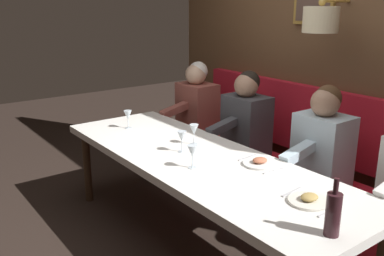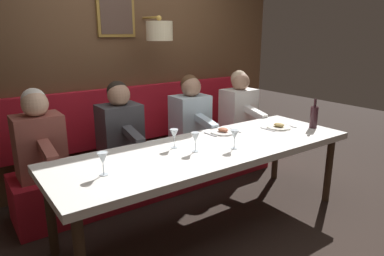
{
  "view_description": "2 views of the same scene",
  "coord_description": "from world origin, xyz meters",
  "px_view_note": "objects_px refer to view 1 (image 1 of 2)",
  "views": [
    {
      "loc": [
        -1.79,
        -2.31,
        1.84
      ],
      "look_at": [
        0.05,
        0.15,
        0.92
      ],
      "focal_mm": 39.77,
      "sensor_mm": 36.0,
      "label": 1
    },
    {
      "loc": [
        -2.22,
        1.77,
        1.7
      ],
      "look_at": [
        0.05,
        0.15,
        0.92
      ],
      "focal_mm": 32.58,
      "sensor_mm": 36.0,
      "label": 2
    }
  ],
  "objects_px": {
    "diner_far": "(197,102)",
    "wine_glass_2": "(182,137)",
    "wine_glass_0": "(194,130)",
    "wine_glass_1": "(128,116)",
    "diner_near": "(323,140)",
    "diner_middle": "(246,117)",
    "wine_glass_3": "(192,152)",
    "wine_bottle": "(333,214)",
    "dining_table": "(199,165)"
  },
  "relations": [
    {
      "from": "diner_far",
      "to": "wine_glass_2",
      "type": "height_order",
      "value": "diner_far"
    },
    {
      "from": "wine_glass_0",
      "to": "wine_glass_1",
      "type": "xyz_separation_m",
      "value": [
        -0.21,
        0.71,
        0.0
      ]
    },
    {
      "from": "diner_near",
      "to": "wine_glass_1",
      "type": "distance_m",
      "value": 1.68
    },
    {
      "from": "wine_glass_0",
      "to": "diner_near",
      "type": "bearing_deg",
      "value": -43.21
    },
    {
      "from": "diner_near",
      "to": "diner_middle",
      "type": "distance_m",
      "value": 0.85
    },
    {
      "from": "wine_glass_1",
      "to": "wine_glass_2",
      "type": "bearing_deg",
      "value": -88.25
    },
    {
      "from": "diner_near",
      "to": "wine_glass_3",
      "type": "relative_size",
      "value": 4.82
    },
    {
      "from": "diner_near",
      "to": "wine_glass_0",
      "type": "relative_size",
      "value": 4.82
    },
    {
      "from": "wine_glass_0",
      "to": "wine_glass_2",
      "type": "relative_size",
      "value": 1.0
    },
    {
      "from": "wine_glass_0",
      "to": "wine_glass_3",
      "type": "bearing_deg",
      "value": -128.24
    },
    {
      "from": "diner_far",
      "to": "wine_glass_1",
      "type": "xyz_separation_m",
      "value": [
        -0.94,
        -0.21,
        0.04
      ]
    },
    {
      "from": "wine_glass_3",
      "to": "wine_bottle",
      "type": "relative_size",
      "value": 0.55
    },
    {
      "from": "dining_table",
      "to": "wine_glass_3",
      "type": "bearing_deg",
      "value": -140.04
    },
    {
      "from": "diner_far",
      "to": "wine_glass_0",
      "type": "height_order",
      "value": "diner_far"
    },
    {
      "from": "diner_far",
      "to": "wine_glass_3",
      "type": "xyz_separation_m",
      "value": [
        -1.04,
        -1.32,
        0.04
      ]
    },
    {
      "from": "wine_glass_1",
      "to": "wine_glass_3",
      "type": "relative_size",
      "value": 1.0
    },
    {
      "from": "diner_far",
      "to": "wine_bottle",
      "type": "relative_size",
      "value": 2.64
    },
    {
      "from": "diner_near",
      "to": "wine_glass_0",
      "type": "xyz_separation_m",
      "value": [
        -0.73,
        0.68,
        0.04
      ]
    },
    {
      "from": "diner_far",
      "to": "wine_glass_0",
      "type": "distance_m",
      "value": 1.18
    },
    {
      "from": "dining_table",
      "to": "wine_glass_1",
      "type": "bearing_deg",
      "value": 93.13
    },
    {
      "from": "dining_table",
      "to": "wine_bottle",
      "type": "height_order",
      "value": "wine_bottle"
    },
    {
      "from": "wine_glass_0",
      "to": "wine_bottle",
      "type": "height_order",
      "value": "wine_bottle"
    },
    {
      "from": "dining_table",
      "to": "wine_glass_0",
      "type": "height_order",
      "value": "wine_glass_0"
    },
    {
      "from": "diner_far",
      "to": "wine_bottle",
      "type": "height_order",
      "value": "diner_far"
    },
    {
      "from": "dining_table",
      "to": "diner_middle",
      "type": "bearing_deg",
      "value": 26.06
    },
    {
      "from": "wine_glass_1",
      "to": "wine_bottle",
      "type": "height_order",
      "value": "wine_bottle"
    },
    {
      "from": "dining_table",
      "to": "wine_glass_2",
      "type": "xyz_separation_m",
      "value": [
        -0.03,
        0.17,
        0.18
      ]
    },
    {
      "from": "diner_far",
      "to": "wine_glass_2",
      "type": "relative_size",
      "value": 4.82
    },
    {
      "from": "diner_far",
      "to": "wine_glass_1",
      "type": "relative_size",
      "value": 4.82
    },
    {
      "from": "wine_glass_3",
      "to": "dining_table",
      "type": "bearing_deg",
      "value": 39.96
    },
    {
      "from": "diner_near",
      "to": "wine_bottle",
      "type": "distance_m",
      "value": 1.31
    },
    {
      "from": "wine_glass_2",
      "to": "wine_bottle",
      "type": "distance_m",
      "value": 1.42
    },
    {
      "from": "dining_table",
      "to": "wine_glass_1",
      "type": "xyz_separation_m",
      "value": [
        -0.05,
        0.97,
        0.18
      ]
    },
    {
      "from": "diner_middle",
      "to": "wine_glass_1",
      "type": "distance_m",
      "value": 1.08
    },
    {
      "from": "diner_far",
      "to": "wine_glass_3",
      "type": "bearing_deg",
      "value": -128.3
    },
    {
      "from": "diner_far",
      "to": "wine_bottle",
      "type": "bearing_deg",
      "value": -112.82
    },
    {
      "from": "wine_glass_1",
      "to": "wine_bottle",
      "type": "relative_size",
      "value": 0.55
    },
    {
      "from": "diner_middle",
      "to": "wine_glass_1",
      "type": "relative_size",
      "value": 4.82
    },
    {
      "from": "diner_middle",
      "to": "wine_glass_3",
      "type": "relative_size",
      "value": 4.82
    },
    {
      "from": "wine_glass_1",
      "to": "wine_glass_3",
      "type": "xyz_separation_m",
      "value": [
        -0.11,
        -1.11,
        0.0
      ]
    },
    {
      "from": "diner_middle",
      "to": "wine_glass_0",
      "type": "distance_m",
      "value": 0.75
    },
    {
      "from": "dining_table",
      "to": "diner_far",
      "type": "xyz_separation_m",
      "value": [
        0.88,
        1.19,
        0.14
      ]
    },
    {
      "from": "wine_glass_1",
      "to": "diner_near",
      "type": "bearing_deg",
      "value": -56.15
    },
    {
      "from": "diner_middle",
      "to": "wine_glass_0",
      "type": "relative_size",
      "value": 4.82
    },
    {
      "from": "dining_table",
      "to": "diner_near",
      "type": "xyz_separation_m",
      "value": [
        0.88,
        -0.42,
        0.14
      ]
    },
    {
      "from": "diner_middle",
      "to": "wine_glass_3",
      "type": "distance_m",
      "value": 1.19
    },
    {
      "from": "diner_middle",
      "to": "diner_far",
      "type": "xyz_separation_m",
      "value": [
        0.0,
        0.75,
        0.0
      ]
    },
    {
      "from": "diner_far",
      "to": "wine_glass_2",
      "type": "distance_m",
      "value": 1.36
    },
    {
      "from": "wine_glass_0",
      "to": "wine_glass_2",
      "type": "distance_m",
      "value": 0.2
    },
    {
      "from": "diner_near",
      "to": "diner_far",
      "type": "bearing_deg",
      "value": 90.0
    }
  ]
}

